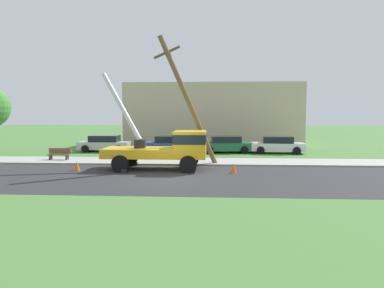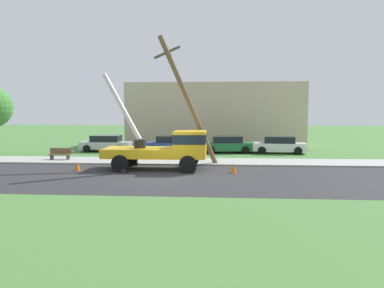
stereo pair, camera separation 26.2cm
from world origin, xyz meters
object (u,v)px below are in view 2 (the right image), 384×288
at_px(parked_sedan_green, 227,144).
at_px(utility_truck, 169,146).
at_px(parked_sedan_silver, 106,143).
at_px(traffic_cone_ahead, 233,168).
at_px(parked_sedan_blue, 172,144).
at_px(park_bench, 60,154).
at_px(traffic_cone_behind, 77,166).
at_px(leaning_utility_pole, 188,101).
at_px(parked_sedan_white, 279,145).

bearing_deg(parked_sedan_green, utility_truck, -112.09).
bearing_deg(parked_sedan_silver, traffic_cone_ahead, -44.44).
relative_size(parked_sedan_silver, parked_sedan_blue, 0.98).
xyz_separation_m(utility_truck, park_bench, (-8.29, 3.29, -0.95)).
relative_size(traffic_cone_behind, parked_sedan_green, 0.12).
xyz_separation_m(utility_truck, traffic_cone_behind, (-5.43, -0.83, -1.13)).
xyz_separation_m(leaning_utility_pole, park_bench, (-9.36, 1.91, -3.74)).
xyz_separation_m(traffic_cone_behind, parked_sedan_silver, (-1.43, 10.28, 0.43)).
height_order(leaning_utility_pole, traffic_cone_ahead, leaning_utility_pole).
bearing_deg(traffic_cone_behind, leaning_utility_pole, 18.85).
relative_size(leaning_utility_pole, parked_sedan_blue, 1.83).
relative_size(utility_truck, traffic_cone_behind, 12.07).
bearing_deg(utility_truck, traffic_cone_ahead, -15.36).
relative_size(parked_sedan_blue, parked_sedan_white, 1.00).
bearing_deg(leaning_utility_pole, parked_sedan_green, 71.16).
bearing_deg(leaning_utility_pole, traffic_cone_ahead, -41.16).
relative_size(parked_sedan_white, park_bench, 2.83).
relative_size(traffic_cone_ahead, parked_sedan_green, 0.12).
bearing_deg(parked_sedan_blue, park_bench, -141.32).
height_order(parked_sedan_blue, parked_sedan_white, same).
bearing_deg(traffic_cone_ahead, parked_sedan_white, 67.39).
xyz_separation_m(parked_sedan_blue, parked_sedan_green, (4.72, 0.08, 0.00)).
bearing_deg(traffic_cone_behind, parked_sedan_green, 47.65).
xyz_separation_m(parked_sedan_green, parked_sedan_white, (4.37, -0.11, 0.00)).
height_order(parked_sedan_blue, parked_sedan_green, same).
bearing_deg(parked_sedan_blue, parked_sedan_white, -0.18).
distance_m(parked_sedan_silver, parked_sedan_white, 14.97).
distance_m(utility_truck, traffic_cone_behind, 5.61).
height_order(utility_truck, parked_sedan_green, utility_truck).
height_order(traffic_cone_behind, parked_sedan_white, parked_sedan_white).
height_order(utility_truck, traffic_cone_behind, utility_truck).
bearing_deg(parked_sedan_silver, utility_truck, -54.05).
xyz_separation_m(traffic_cone_ahead, park_bench, (-12.16, 4.36, 0.18)).
bearing_deg(parked_sedan_blue, utility_truck, -83.92).
bearing_deg(parked_sedan_silver, parked_sedan_blue, -2.90).
xyz_separation_m(parked_sedan_silver, parked_sedan_green, (10.60, -0.22, 0.00)).
distance_m(traffic_cone_ahead, parked_sedan_white, 11.04).
bearing_deg(traffic_cone_behind, parked_sedan_silver, 97.89).
distance_m(leaning_utility_pole, traffic_cone_ahead, 5.41).
bearing_deg(traffic_cone_ahead, utility_truck, 164.64).
relative_size(parked_sedan_silver, parked_sedan_white, 0.98).
bearing_deg(utility_truck, park_bench, 158.34).
height_order(traffic_cone_behind, parked_sedan_blue, parked_sedan_blue).
xyz_separation_m(traffic_cone_ahead, parked_sedan_silver, (-10.72, 10.51, 0.43)).
bearing_deg(traffic_cone_ahead, park_bench, 160.30).
bearing_deg(traffic_cone_ahead, parked_sedan_green, 90.69).
distance_m(traffic_cone_behind, parked_sedan_white, 16.81).
bearing_deg(park_bench, traffic_cone_behind, -55.22).
distance_m(parked_sedan_silver, parked_sedan_green, 10.60).
relative_size(parked_sedan_silver, park_bench, 2.76).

